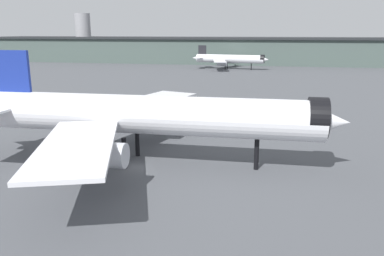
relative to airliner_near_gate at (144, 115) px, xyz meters
The scene contains 5 objects.
ground 7.70m from the airliner_near_gate, 101.56° to the right, with size 900.00×900.00×0.00m, color #4C4F54.
airliner_near_gate is the anchor object (origin of this frame).
airliner_far_taxiway 147.41m from the airliner_near_gate, 92.29° to the left, with size 40.02×36.23×11.84m.
terminal_building 185.95m from the airliner_near_gate, 101.34° to the left, with size 247.02×33.35×29.76m.
baggage_tug_wing 35.11m from the airliner_near_gate, 52.18° to the left, with size 3.52×2.64×1.85m.
Camera 1 is at (19.32, -50.08, 19.27)m, focal length 36.43 mm.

